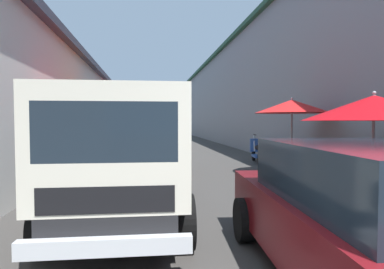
# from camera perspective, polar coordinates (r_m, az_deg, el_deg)

# --- Properties ---
(ground) EXTENTS (90.00, 90.00, 0.00)m
(ground) POSITION_cam_1_polar(r_m,az_deg,el_deg) (14.85, -2.28, -4.11)
(ground) COLOR #3D3A38
(building_left_whitewash) EXTENTS (49.80, 7.50, 4.34)m
(building_left_whitewash) POSITION_cam_1_polar(r_m,az_deg,el_deg) (17.98, -27.66, 3.70)
(building_left_whitewash) COLOR silver
(building_left_whitewash) RESTS_ON ground
(building_right_concrete) EXTENTS (49.80, 7.50, 7.17)m
(building_right_concrete) POSITION_cam_1_polar(r_m,az_deg,el_deg) (19.26, 19.99, 7.94)
(building_right_concrete) COLOR gray
(building_right_concrete) RESTS_ON ground
(fruit_stall_mid_lane) EXTENTS (2.58, 2.58, 2.23)m
(fruit_stall_mid_lane) POSITION_cam_1_polar(r_m,az_deg,el_deg) (6.69, 30.12, 2.50)
(fruit_stall_mid_lane) COLOR #9E9EA3
(fruit_stall_mid_lane) RESTS_ON ground
(fruit_stall_far_left) EXTENTS (2.13, 2.13, 2.15)m
(fruit_stall_far_left) POSITION_cam_1_polar(r_m,az_deg,el_deg) (8.71, -17.46, 1.68)
(fruit_stall_far_left) COLOR #9E9EA3
(fruit_stall_far_left) RESTS_ON ground
(fruit_stall_near_right) EXTENTS (2.23, 2.23, 2.40)m
(fruit_stall_near_right) POSITION_cam_1_polar(r_m,az_deg,el_deg) (9.93, 17.49, 2.98)
(fruit_stall_near_right) COLOR #9E9EA3
(fruit_stall_near_right) RESTS_ON ground
(fruit_stall_far_right) EXTENTS (2.43, 2.43, 2.34)m
(fruit_stall_far_right) POSITION_cam_1_polar(r_m,az_deg,el_deg) (18.67, -8.43, 2.57)
(fruit_stall_far_right) COLOR #9E9EA3
(fruit_stall_far_right) RESTS_ON ground
(fruit_stall_near_left) EXTENTS (2.85, 2.85, 2.14)m
(fruit_stall_near_left) POSITION_cam_1_polar(r_m,az_deg,el_deg) (11.15, -11.22, 2.41)
(fruit_stall_near_left) COLOR #9E9EA3
(fruit_stall_near_left) RESTS_ON ground
(hatchback_car) EXTENTS (4.02, 2.15, 1.45)m
(hatchback_car) POSITION_cam_1_polar(r_m,az_deg,el_deg) (3.57, 28.76, -12.96)
(hatchback_car) COLOR #600F14
(hatchback_car) RESTS_ON ground
(delivery_truck) EXTENTS (4.97, 2.09, 2.08)m
(delivery_truck) POSITION_cam_1_polar(r_m,az_deg,el_deg) (4.78, -12.55, -5.20)
(delivery_truck) COLOR black
(delivery_truck) RESTS_ON ground
(vendor_by_crates) EXTENTS (0.66, 0.25, 1.67)m
(vendor_by_crates) POSITION_cam_1_polar(r_m,az_deg,el_deg) (13.01, -16.60, -0.83)
(vendor_by_crates) COLOR #665B4C
(vendor_by_crates) RESTS_ON ground
(parked_scooter) EXTENTS (1.69, 0.47, 1.14)m
(parked_scooter) POSITION_cam_1_polar(r_m,az_deg,el_deg) (13.07, 11.59, -3.05)
(parked_scooter) COLOR black
(parked_scooter) RESTS_ON ground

